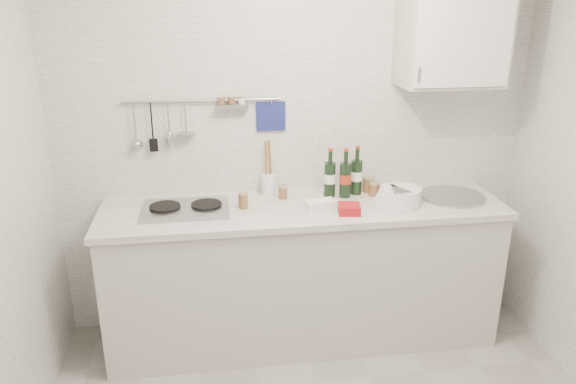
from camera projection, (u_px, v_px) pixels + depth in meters
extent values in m
cube|color=silver|center=(296.00, 140.00, 3.56)|extent=(3.00, 0.02, 2.50)
cube|color=#B1AEA4|center=(303.00, 276.00, 3.56)|extent=(2.40, 0.60, 0.88)
cube|color=silver|center=(303.00, 208.00, 3.40)|extent=(2.44, 0.64, 0.04)
cube|color=black|center=(302.00, 326.00, 3.71)|extent=(2.34, 0.52, 0.10)
cube|color=#93969B|center=(186.00, 209.00, 3.29)|extent=(0.50, 0.32, 0.03)
cylinder|color=black|center=(165.00, 207.00, 3.27)|extent=(0.18, 0.18, 0.01)
cylinder|color=black|center=(206.00, 205.00, 3.30)|extent=(0.18, 0.18, 0.01)
cylinder|color=#93969B|center=(453.00, 196.00, 3.52)|extent=(0.40, 0.40, 0.02)
cylinder|color=#93969B|center=(452.00, 205.00, 3.54)|extent=(0.34, 0.34, 0.10)
cylinder|color=#93969B|center=(202.00, 101.00, 3.36)|extent=(0.95, 0.02, 0.02)
cube|color=navy|center=(271.00, 116.00, 3.47)|extent=(0.18, 0.02, 0.18)
cube|color=#B1AEA4|center=(453.00, 25.00, 3.27)|extent=(0.60, 0.35, 0.70)
cube|color=white|center=(467.00, 28.00, 3.11)|extent=(0.56, 0.01, 0.66)
cylinder|color=#93969B|center=(419.00, 74.00, 3.15)|extent=(0.01, 0.01, 0.08)
cylinder|color=#536BBE|center=(192.00, 207.00, 3.34)|extent=(0.24, 0.24, 0.01)
cylinder|color=#536BBE|center=(192.00, 205.00, 3.34)|extent=(0.24, 0.24, 0.01)
cylinder|color=white|center=(396.00, 203.00, 3.41)|extent=(0.28, 0.28, 0.01)
cylinder|color=white|center=(397.00, 201.00, 3.41)|extent=(0.28, 0.28, 0.01)
cylinder|color=white|center=(398.00, 198.00, 3.41)|extent=(0.27, 0.27, 0.01)
cylinder|color=white|center=(399.00, 196.00, 3.41)|extent=(0.26, 0.26, 0.01)
cylinder|color=white|center=(400.00, 194.00, 3.41)|extent=(0.26, 0.26, 0.01)
cylinder|color=white|center=(401.00, 191.00, 3.41)|extent=(0.25, 0.25, 0.01)
cylinder|color=white|center=(402.00, 189.00, 3.41)|extent=(0.25, 0.25, 0.01)
cube|color=white|center=(320.00, 205.00, 3.33)|extent=(0.19, 0.12, 0.05)
cube|color=red|center=(349.00, 209.00, 3.26)|extent=(0.14, 0.14, 0.05)
cylinder|color=white|center=(268.00, 185.00, 3.54)|extent=(0.09, 0.09, 0.13)
cylinder|color=olive|center=(270.00, 159.00, 3.49)|extent=(0.04, 0.07, 0.26)
cylinder|color=olive|center=(266.00, 161.00, 3.50)|extent=(0.02, 0.05, 0.24)
cylinder|color=brown|center=(283.00, 193.00, 3.49)|extent=(0.05, 0.05, 0.07)
cylinder|color=tan|center=(283.00, 186.00, 3.48)|extent=(0.06, 0.06, 0.01)
cylinder|color=brown|center=(368.00, 185.00, 3.60)|extent=(0.07, 0.07, 0.09)
cylinder|color=tan|center=(369.00, 178.00, 3.58)|extent=(0.07, 0.07, 0.01)
cylinder|color=brown|center=(374.00, 190.00, 3.53)|extent=(0.07, 0.07, 0.08)
cylinder|color=tan|center=(375.00, 183.00, 3.52)|extent=(0.07, 0.07, 0.01)
cylinder|color=brown|center=(243.00, 201.00, 3.33)|extent=(0.06, 0.06, 0.09)
cylinder|color=tan|center=(243.00, 193.00, 3.32)|extent=(0.06, 0.06, 0.01)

